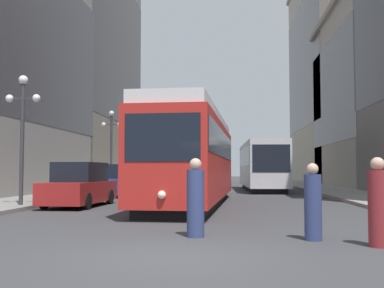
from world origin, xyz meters
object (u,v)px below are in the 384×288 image
object	(u,v)px
parked_car_left_mid	(121,182)
pedestrian_crossing_far	(196,200)
streetcar	(193,156)
pedestrian_crossing_near	(378,205)
transit_bus	(262,164)
lamp_post_left_far	(111,138)
lamp_post_left_near	(23,119)
parked_car_left_near	(80,186)
pedestrian_on_sidewalk	(313,204)

from	to	relation	value
parked_car_left_mid	pedestrian_crossing_far	bearing A→B (deg)	-67.73
streetcar	parked_car_left_mid	bearing A→B (deg)	130.23
parked_car_left_mid	pedestrian_crossing_near	bearing A→B (deg)	-58.17
transit_bus	lamp_post_left_far	world-z (taller)	lamp_post_left_far
streetcar	parked_car_left_mid	world-z (taller)	streetcar
streetcar	lamp_post_left_near	bearing A→B (deg)	-156.30
lamp_post_left_far	pedestrian_crossing_near	bearing A→B (deg)	-62.68
parked_car_left_near	pedestrian_crossing_far	distance (m)	9.91
parked_car_left_near	pedestrian_crossing_near	bearing A→B (deg)	-43.38
pedestrian_crossing_far	pedestrian_crossing_near	bearing A→B (deg)	-74.64
transit_bus	lamp_post_left_far	size ratio (longest dim) A/B	2.18
parked_car_left_mid	pedestrian_crossing_near	size ratio (longest dim) A/B	2.55
parked_car_left_mid	pedestrian_crossing_near	world-z (taller)	parked_car_left_mid
streetcar	lamp_post_left_far	xyz separation A→B (m)	(-6.53, 10.92, 1.61)
transit_bus	pedestrian_on_sidewalk	bearing A→B (deg)	-93.18
transit_bus	pedestrian_crossing_near	xyz separation A→B (m)	(0.65, -24.80, -1.13)
pedestrian_crossing_near	pedestrian_crossing_far	xyz separation A→B (m)	(-3.69, 1.03, 0.01)
transit_bus	parked_car_left_near	bearing A→B (deg)	-120.78
transit_bus	parked_car_left_mid	distance (m)	11.91
streetcar	pedestrian_crossing_far	xyz separation A→B (m)	(0.83, -9.44, -1.27)
parked_car_left_mid	lamp_post_left_near	bearing A→B (deg)	-99.71
parked_car_left_near	pedestrian_crossing_near	distance (m)	13.05
lamp_post_left_far	parked_car_left_mid	bearing A→B (deg)	-68.71
pedestrian_on_sidewalk	lamp_post_left_far	world-z (taller)	lamp_post_left_far
parked_car_left_mid	pedestrian_crossing_far	distance (m)	16.42
transit_bus	pedestrian_crossing_near	world-z (taller)	transit_bus
parked_car_left_near	parked_car_left_mid	xyz separation A→B (m)	(0.00, 7.21, -0.00)
transit_bus	pedestrian_crossing_near	distance (m)	24.83
transit_bus	pedestrian_crossing_far	size ratio (longest dim) A/B	6.64
transit_bus	lamp_post_left_near	bearing A→B (deg)	-123.76
transit_bus	pedestrian_crossing_far	bearing A→B (deg)	-99.31
parked_car_left_mid	lamp_post_left_near	distance (m)	9.15
pedestrian_crossing_far	parked_car_left_near	bearing A→B (deg)	64.41
streetcar	pedestrian_crossing_near	bearing A→B (deg)	-63.92
parked_car_left_near	streetcar	bearing A→B (deg)	16.29
pedestrian_on_sidewalk	lamp_post_left_far	xyz separation A→B (m)	(-9.92, 20.65, 2.94)
pedestrian_crossing_far	lamp_post_left_far	world-z (taller)	lamp_post_left_far
pedestrian_crossing_near	lamp_post_left_near	distance (m)	13.89
parked_car_left_mid	lamp_post_left_near	world-z (taller)	lamp_post_left_near
transit_bus	pedestrian_crossing_far	distance (m)	23.98
streetcar	transit_bus	bearing A→B (deg)	77.66
pedestrian_on_sidewalk	parked_car_left_mid	bearing A→B (deg)	93.70
parked_car_left_near	parked_car_left_mid	world-z (taller)	same
lamp_post_left_far	streetcar	bearing A→B (deg)	-59.11
pedestrian_crossing_near	lamp_post_left_near	world-z (taller)	lamp_post_left_near
pedestrian_crossing_far	pedestrian_on_sidewalk	distance (m)	2.57
transit_bus	lamp_post_left_near	distance (m)	19.84
streetcar	lamp_post_left_near	xyz separation A→B (m)	(-6.53, -2.50, 1.42)
transit_bus	pedestrian_crossing_near	size ratio (longest dim) A/B	6.69
pedestrian_crossing_far	pedestrian_on_sidewalk	world-z (taller)	pedestrian_crossing_far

